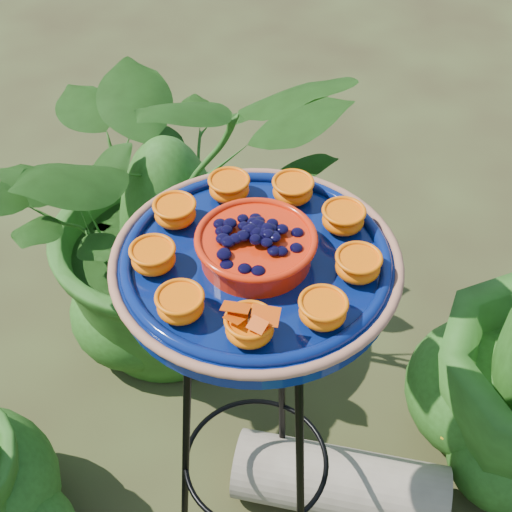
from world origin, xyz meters
name	(u,v)px	position (x,y,z in m)	size (l,w,h in m)	color
tripod_stand	(256,400)	(-0.06, 0.10, 0.54)	(0.34, 0.36, 0.89)	black
feeder_dish	(256,259)	(-0.06, 0.10, 0.93)	(0.47, 0.47, 0.11)	#071755
driftwood_log	(340,482)	(0.11, 0.23, 0.09)	(0.17, 0.17, 0.52)	tan
shrub_back_left	(169,201)	(-0.52, 0.64, 0.51)	(0.91, 0.79, 1.01)	#214913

